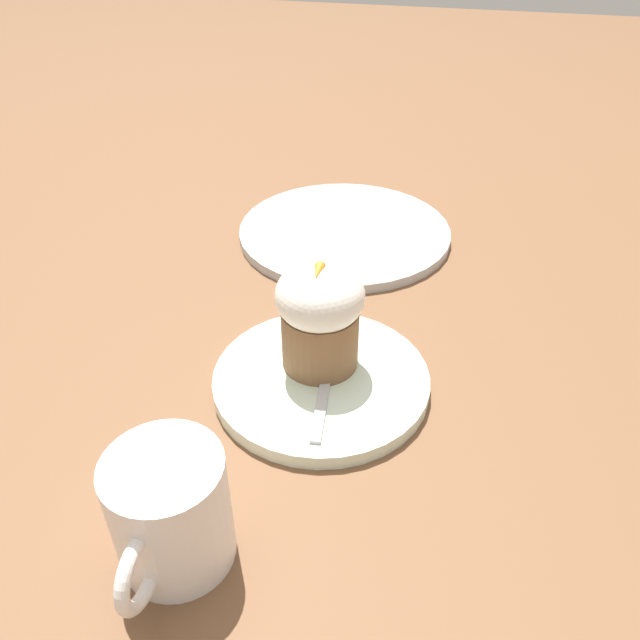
# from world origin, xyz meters

# --- Properties ---
(ground_plane) EXTENTS (4.00, 4.00, 0.00)m
(ground_plane) POSITION_xyz_m (0.00, 0.00, 0.00)
(ground_plane) COLOR brown
(dessert_plate) EXTENTS (0.21, 0.21, 0.02)m
(dessert_plate) POSITION_xyz_m (0.00, 0.00, 0.01)
(dessert_plate) COLOR silver
(dessert_plate) RESTS_ON ground_plane
(carrot_cake) EXTENTS (0.09, 0.09, 0.12)m
(carrot_cake) POSITION_xyz_m (-0.02, -0.01, 0.07)
(carrot_cake) COLOR brown
(carrot_cake) RESTS_ON dessert_plate
(spoon) EXTENTS (0.14, 0.05, 0.01)m
(spoon) POSITION_xyz_m (-0.01, 0.01, 0.02)
(spoon) COLOR #B7B7BC
(spoon) RESTS_ON dessert_plate
(coffee_cup) EXTENTS (0.12, 0.09, 0.10)m
(coffee_cup) POSITION_xyz_m (0.21, -0.06, 0.05)
(coffee_cup) COLOR white
(coffee_cup) RESTS_ON ground_plane
(side_plate) EXTENTS (0.29, 0.29, 0.01)m
(side_plate) POSITION_xyz_m (-0.31, -0.04, 0.01)
(side_plate) COLOR #B2B7BC
(side_plate) RESTS_ON ground_plane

